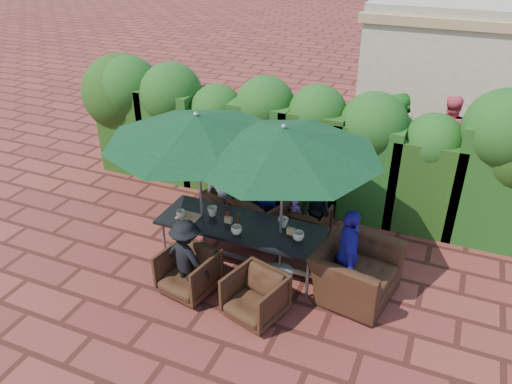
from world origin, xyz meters
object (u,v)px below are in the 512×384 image
at_px(umbrella_left, 197,128).
at_px(chair_near_right, 255,295).
at_px(dining_table, 241,228).
at_px(umbrella_right, 283,141).
at_px(chair_end_right, 357,264).
at_px(chair_far_right, 308,222).
at_px(chair_far_left, 226,205).
at_px(chair_far_mid, 262,214).
at_px(chair_near_left, 188,270).

xyz_separation_m(umbrella_left, chair_near_right, (1.31, -0.97, -1.85)).
distance_m(dining_table, umbrella_left, 1.67).
distance_m(umbrella_right, chair_end_right, 2.06).
bearing_deg(chair_far_right, chair_near_right, 91.25).
distance_m(umbrella_right, chair_near_right, 2.11).
height_order(dining_table, umbrella_right, umbrella_right).
height_order(chair_far_left, chair_near_right, chair_near_right).
distance_m(chair_far_mid, chair_far_right, 0.78).
xyz_separation_m(umbrella_left, umbrella_right, (1.29, 0.05, 0.00)).
relative_size(chair_near_left, chair_near_right, 1.03).
relative_size(chair_far_left, chair_end_right, 0.59).
height_order(dining_table, chair_near_left, chair_near_left).
distance_m(chair_far_left, chair_far_right, 1.50).
relative_size(umbrella_right, chair_far_left, 3.96).
relative_size(umbrella_right, chair_far_right, 4.02).
bearing_deg(dining_table, chair_far_right, 55.27).
height_order(umbrella_left, chair_far_mid, umbrella_left).
bearing_deg(umbrella_right, chair_near_right, -89.00).
height_order(chair_near_left, chair_end_right, chair_end_right).
distance_m(chair_far_left, chair_near_right, 2.45).
bearing_deg(chair_near_left, chair_far_left, 109.58).
relative_size(umbrella_right, chair_far_mid, 3.21).
bearing_deg(chair_near_right, chair_end_right, 57.11).
relative_size(chair_far_left, chair_far_right, 1.01).
distance_m(dining_table, chair_far_right, 1.34).
bearing_deg(umbrella_right, chair_end_right, -0.54).
relative_size(chair_far_mid, chair_far_right, 1.25).
height_order(chair_far_right, chair_near_left, chair_near_left).
xyz_separation_m(dining_table, chair_far_left, (-0.76, 1.03, -0.33)).
relative_size(chair_far_left, chair_far_mid, 0.81).
bearing_deg(chair_near_right, chair_near_left, -169.18).
height_order(umbrella_left, chair_near_right, umbrella_left).
distance_m(chair_far_left, chair_far_mid, 0.77).
bearing_deg(chair_near_right, dining_table, 139.46).
relative_size(umbrella_left, chair_near_left, 3.62).
xyz_separation_m(umbrella_left, chair_end_right, (2.45, 0.03, -1.70)).
bearing_deg(chair_far_right, dining_table, 59.10).
bearing_deg(chair_near_left, chair_near_right, 5.03).
distance_m(dining_table, chair_near_left, 1.03).
bearing_deg(chair_far_mid, dining_table, 112.52).
xyz_separation_m(dining_table, chair_near_right, (0.65, -0.98, -0.31)).
xyz_separation_m(umbrella_right, chair_end_right, (1.16, -0.01, -1.70)).
distance_m(umbrella_left, chair_end_right, 2.98).
bearing_deg(chair_end_right, chair_near_right, 141.32).
distance_m(chair_near_left, chair_end_right, 2.42).
height_order(chair_far_left, chair_near_left, chair_near_left).
bearing_deg(chair_end_right, dining_table, 100.85).
height_order(dining_table, chair_near_right, dining_table).
distance_m(chair_near_right, chair_end_right, 1.53).
relative_size(chair_far_mid, chair_near_left, 1.14).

